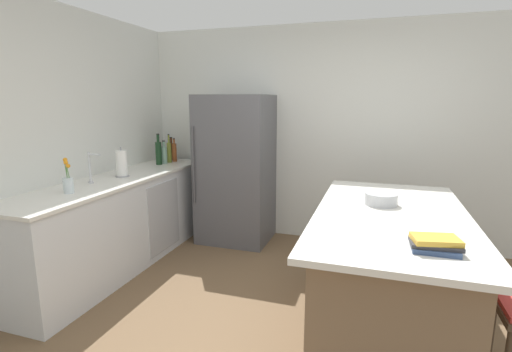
% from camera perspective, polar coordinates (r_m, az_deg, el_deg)
% --- Properties ---
extents(ground_plane, '(7.20, 7.20, 0.00)m').
position_cam_1_polar(ground_plane, '(2.96, 6.49, -24.10)').
color(ground_plane, brown).
extents(wall_rear, '(6.00, 0.10, 2.60)m').
position_cam_1_polar(wall_rear, '(4.66, 12.48, 5.97)').
color(wall_rear, silver).
rests_on(wall_rear, ground_plane).
extents(wall_left, '(0.10, 6.00, 2.60)m').
position_cam_1_polar(wall_left, '(3.77, -32.51, 3.25)').
color(wall_left, silver).
rests_on(wall_left, ground_plane).
extents(counter_run_left, '(0.67, 2.66, 0.94)m').
position_cam_1_polar(counter_run_left, '(4.23, -19.84, -6.45)').
color(counter_run_left, silver).
rests_on(counter_run_left, ground_plane).
extents(kitchen_island, '(1.07, 2.04, 0.91)m').
position_cam_1_polar(kitchen_island, '(3.07, 19.24, -13.36)').
color(kitchen_island, '#7A6047').
rests_on(kitchen_island, ground_plane).
extents(refrigerator, '(0.84, 0.73, 1.78)m').
position_cam_1_polar(refrigerator, '(4.61, -3.10, 1.02)').
color(refrigerator, '#56565B').
rests_on(refrigerator, ground_plane).
extents(sink_faucet, '(0.15, 0.05, 0.30)m').
position_cam_1_polar(sink_faucet, '(3.90, -23.71, 1.23)').
color(sink_faucet, silver).
rests_on(sink_faucet, counter_run_left).
extents(flower_vase, '(0.08, 0.08, 0.30)m').
position_cam_1_polar(flower_vase, '(3.58, -26.54, -0.88)').
color(flower_vase, silver).
rests_on(flower_vase, counter_run_left).
extents(paper_towel_roll, '(0.14, 0.14, 0.31)m').
position_cam_1_polar(paper_towel_roll, '(4.14, -19.66, 1.73)').
color(paper_towel_roll, gray).
rests_on(paper_towel_roll, counter_run_left).
extents(syrup_bottle, '(0.07, 0.07, 0.30)m').
position_cam_1_polar(syrup_bottle, '(5.14, -12.66, 3.75)').
color(syrup_bottle, '#5B3319').
rests_on(syrup_bottle, counter_run_left).
extents(vinegar_bottle, '(0.06, 0.06, 0.30)m').
position_cam_1_polar(vinegar_bottle, '(4.99, -12.24, 3.57)').
color(vinegar_bottle, '#994C23').
rests_on(vinegar_bottle, counter_run_left).
extents(olive_oil_bottle, '(0.06, 0.06, 0.36)m').
position_cam_1_polar(olive_oil_bottle, '(4.94, -12.99, 3.60)').
color(olive_oil_bottle, olive).
rests_on(olive_oil_bottle, counter_run_left).
extents(gin_bottle, '(0.07, 0.07, 0.29)m').
position_cam_1_polar(gin_bottle, '(4.86, -13.72, 3.21)').
color(gin_bottle, '#8CB79E').
rests_on(gin_bottle, counter_run_left).
extents(wine_bottle, '(0.08, 0.08, 0.38)m').
position_cam_1_polar(wine_bottle, '(4.79, -14.52, 3.50)').
color(wine_bottle, '#19381E').
rests_on(wine_bottle, counter_run_left).
extents(cookbook_stack, '(0.27, 0.20, 0.08)m').
position_cam_1_polar(cookbook_stack, '(2.29, 25.49, -9.28)').
color(cookbook_stack, '#334770').
rests_on(cookbook_stack, kitchen_island).
extents(mixing_bowl, '(0.25, 0.25, 0.09)m').
position_cam_1_polar(mixing_bowl, '(3.11, 18.39, -3.31)').
color(mixing_bowl, '#B2B5BA').
rests_on(mixing_bowl, kitchen_island).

